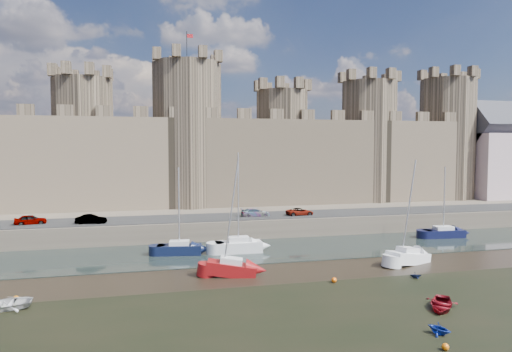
# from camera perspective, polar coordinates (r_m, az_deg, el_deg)

# --- Properties ---
(ground) EXTENTS (160.00, 160.00, 0.00)m
(ground) POSITION_cam_1_polar(r_m,az_deg,el_deg) (29.60, -3.92, -20.36)
(ground) COLOR black
(ground) RESTS_ON ground
(water_channel) EXTENTS (160.00, 12.00, 0.08)m
(water_channel) POSITION_cam_1_polar(r_m,az_deg,el_deg) (52.27, -8.33, -9.66)
(water_channel) COLOR black
(water_channel) RESTS_ON ground
(quay) EXTENTS (160.00, 60.00, 2.50)m
(quay) POSITION_cam_1_polar(r_m,az_deg,el_deg) (87.46, -10.44, -3.49)
(quay) COLOR #4C443A
(quay) RESTS_ON ground
(road) EXTENTS (160.00, 7.00, 0.10)m
(road) POSITION_cam_1_polar(r_m,az_deg,el_deg) (61.58, -9.19, -5.26)
(road) COLOR black
(road) RESTS_ON quay
(castle) EXTENTS (108.50, 11.00, 29.00)m
(castle) POSITION_cam_1_polar(r_m,az_deg,el_deg) (74.78, -10.54, 3.31)
(castle) COLOR #42382B
(castle) RESTS_ON quay
(car_0) EXTENTS (3.83, 2.04, 1.24)m
(car_0) POSITION_cam_1_polar(r_m,az_deg,el_deg) (62.57, -26.36, -4.92)
(car_0) COLOR gray
(car_0) RESTS_ON quay
(car_1) EXTENTS (3.77, 1.67, 1.20)m
(car_1) POSITION_cam_1_polar(r_m,az_deg,el_deg) (60.10, -19.92, -5.12)
(car_1) COLOR gray
(car_1) RESTS_ON quay
(car_2) EXTENTS (4.02, 1.69, 1.16)m
(car_2) POSITION_cam_1_polar(r_m,az_deg,el_deg) (62.56, -0.09, -4.58)
(car_2) COLOR gray
(car_2) RESTS_ON quay
(car_3) EXTENTS (3.99, 2.10, 1.07)m
(car_3) POSITION_cam_1_polar(r_m,az_deg,el_deg) (63.74, 5.50, -4.48)
(car_3) COLOR gray
(car_3) RESTS_ON quay
(sailboat_1) EXTENTS (5.08, 2.58, 9.74)m
(sailboat_1) POSITION_cam_1_polar(r_m,az_deg,el_deg) (52.10, -9.56, -8.88)
(sailboat_1) COLOR black
(sailboat_1) RESTS_ON ground
(sailboat_2) EXTENTS (5.31, 2.19, 11.34)m
(sailboat_2) POSITION_cam_1_polar(r_m,az_deg,el_deg) (52.34, -2.21, -8.66)
(sailboat_2) COLOR silver
(sailboat_2) RESTS_ON ground
(sailboat_3) EXTENTS (5.50, 2.56, 9.34)m
(sailboat_3) POSITION_cam_1_polar(r_m,az_deg,el_deg) (65.71, 22.37, -6.53)
(sailboat_3) COLOR black
(sailboat_3) RESTS_ON ground
(sailboat_4) EXTENTS (4.90, 2.75, 10.79)m
(sailboat_4) POSITION_cam_1_polar(r_m,az_deg,el_deg) (43.50, -3.09, -11.35)
(sailboat_4) COLOR maroon
(sailboat_4) RESTS_ON ground
(sailboat_5) EXTENTS (5.36, 3.55, 10.78)m
(sailboat_5) POSITION_cam_1_polar(r_m,az_deg,el_deg) (50.27, 18.46, -9.49)
(sailboat_5) COLOR white
(sailboat_5) RESTS_ON ground
(dinghy_4) EXTENTS (3.82, 3.96, 0.67)m
(dinghy_4) POSITION_cam_1_polar(r_m,az_deg,el_deg) (37.65, 22.14, -14.74)
(dinghy_4) COLOR maroon
(dinghy_4) RESTS_ON ground
(dinghy_5) EXTENTS (1.88, 1.94, 0.78)m
(dinghy_5) POSITION_cam_1_polar(r_m,az_deg,el_deg) (32.98, 21.93, -17.30)
(dinghy_5) COLOR navy
(dinghy_5) RESTS_ON ground
(dinghy_6) EXTENTS (3.67, 2.75, 0.72)m
(dinghy_6) POSITION_cam_1_polar(r_m,az_deg,el_deg) (39.66, -28.72, -13.93)
(dinghy_6) COLOR silver
(dinghy_6) RESTS_ON ground
(dinghy_7) EXTENTS (1.26, 1.15, 0.57)m
(dinghy_7) POSITION_cam_1_polar(r_m,az_deg,el_deg) (45.17, 19.32, -11.64)
(dinghy_7) COLOR black
(dinghy_7) RESTS_ON ground
(buoy_1) EXTENTS (0.42, 0.42, 0.42)m
(buoy_1) POSITION_cam_1_polar(r_m,az_deg,el_deg) (41.46, -27.82, -13.36)
(buoy_1) COLOR #CE6B09
(buoy_1) RESTS_ON ground
(buoy_2) EXTENTS (0.43, 0.43, 0.43)m
(buoy_2) POSITION_cam_1_polar(r_m,az_deg,el_deg) (30.92, 22.59, -19.12)
(buoy_2) COLOR orange
(buoy_2) RESTS_ON ground
(buoy_3) EXTENTS (0.48, 0.48, 0.48)m
(buoy_3) POSITION_cam_1_polar(r_m,az_deg,el_deg) (42.04, 9.73, -12.70)
(buoy_3) COLOR #E1570A
(buoy_3) RESTS_ON ground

